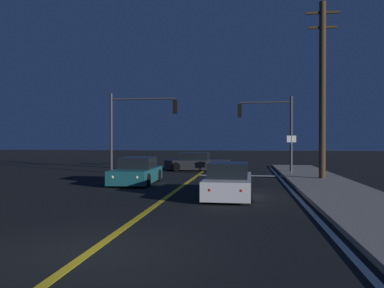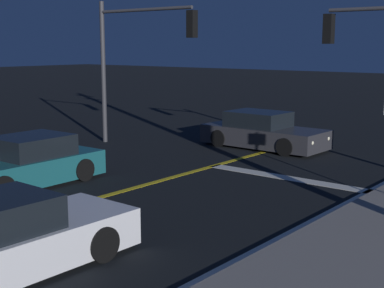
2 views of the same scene
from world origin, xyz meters
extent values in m
cube|color=silver|center=(2.63, 17.14, 0.01)|extent=(5.27, 0.50, 0.01)
cube|color=#195960|center=(-2.52, 11.92, 0.44)|extent=(1.95, 4.23, 0.68)
cube|color=black|center=(-2.52, 12.18, 1.04)|extent=(1.64, 1.96, 0.60)
cylinder|color=black|center=(-1.62, 10.64, 0.32)|extent=(0.23, 0.64, 0.64)
cylinder|color=black|center=(-1.68, 13.24, 0.32)|extent=(0.23, 0.64, 0.64)
cylinder|color=black|center=(-3.42, 13.20, 0.32)|extent=(0.23, 0.64, 0.64)
sphere|color=red|center=(-1.99, 13.98, 0.52)|extent=(0.14, 0.14, 0.14)
sphere|color=red|center=(-3.14, 13.96, 0.52)|extent=(0.14, 0.14, 0.14)
cube|color=#2D2D33|center=(-0.46, 20.85, 0.44)|extent=(4.67, 1.99, 0.68)
cube|color=black|center=(-0.74, 20.86, 1.04)|extent=(2.17, 1.67, 0.60)
cylinder|color=black|center=(1.00, 21.70, 0.32)|extent=(0.64, 0.23, 0.64)
cylinder|color=black|center=(0.96, 19.94, 0.32)|extent=(0.64, 0.23, 0.64)
cylinder|color=black|center=(-1.88, 21.77, 0.32)|extent=(0.64, 0.23, 0.64)
cylinder|color=black|center=(-1.91, 20.00, 0.32)|extent=(0.64, 0.23, 0.64)
sphere|color=#FFF4CC|center=(1.81, 21.39, 0.52)|extent=(0.18, 0.18, 0.18)
sphere|color=#FFF4CC|center=(1.78, 20.22, 0.52)|extent=(0.18, 0.18, 0.18)
sphere|color=red|center=(-2.71, 21.48, 0.52)|extent=(0.14, 0.14, 0.14)
sphere|color=red|center=(-2.74, 20.31, 0.52)|extent=(0.14, 0.14, 0.14)
cube|color=silver|center=(2.37, 8.12, 0.44)|extent=(1.79, 4.72, 0.68)
cylinder|color=black|center=(1.59, 9.59, 0.32)|extent=(0.23, 0.64, 0.64)
cylinder|color=black|center=(3.19, 9.57, 0.32)|extent=(0.23, 0.64, 0.64)
sphere|color=#FFF4CC|center=(1.87, 10.42, 0.52)|extent=(0.18, 0.18, 0.18)
sphere|color=#FFF4CC|center=(2.94, 10.41, 0.52)|extent=(0.18, 0.18, 0.18)
cube|color=black|center=(2.62, 19.44, 4.26)|extent=(0.28, 0.28, 0.90)
sphere|color=red|center=(2.62, 19.44, 4.53)|extent=(0.22, 0.22, 0.22)
sphere|color=#4C2D05|center=(2.62, 19.44, 4.26)|extent=(0.22, 0.22, 0.22)
sphere|color=#0A3814|center=(2.62, 19.44, 3.99)|extent=(0.22, 0.22, 0.22)
cylinder|color=#38383D|center=(-6.07, 18.04, 2.71)|extent=(0.18, 0.18, 5.42)
cylinder|color=#38383D|center=(-3.85, 18.04, 5.02)|extent=(4.43, 0.12, 0.12)
cube|color=black|center=(-1.63, 18.04, 4.47)|extent=(0.28, 0.28, 0.90)
sphere|color=red|center=(-1.63, 18.04, 4.74)|extent=(0.22, 0.22, 0.22)
sphere|color=#4C2D05|center=(-1.63, 18.04, 4.47)|extent=(0.22, 0.22, 0.22)
sphere|color=#0A3814|center=(-1.63, 18.04, 4.20)|extent=(0.22, 0.22, 0.22)
camera|label=1|loc=(3.02, -7.15, 2.19)|focal=35.97mm
camera|label=2|loc=(10.25, 3.35, 3.75)|focal=51.92mm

